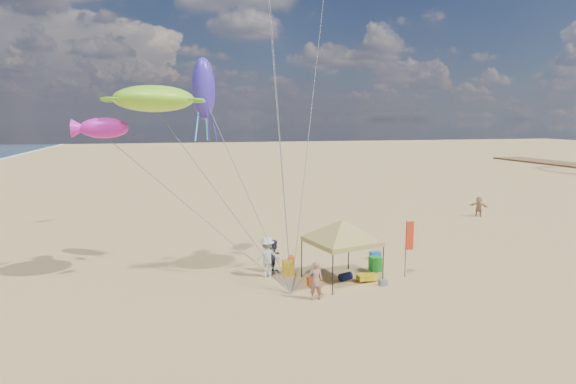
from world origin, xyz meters
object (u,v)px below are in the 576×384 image
at_px(chair_green, 375,264).
at_px(person_far_c, 479,206).
at_px(feather_flag, 409,239).
at_px(beach_cart, 367,277).
at_px(cooler_blue, 375,255).
at_px(person_near_a, 316,280).
at_px(canopy_tent, 342,222).
at_px(chair_yellow, 288,268).
at_px(person_near_c, 267,257).
at_px(person_near_b, 275,256).
at_px(cooler_red, 313,281).

relative_size(chair_green, person_far_c, 0.45).
height_order(feather_flag, beach_cart, feather_flag).
bearing_deg(cooler_blue, person_near_a, -135.38).
distance_m(feather_flag, cooler_blue, 3.51).
relative_size(canopy_tent, beach_cart, 5.82).
distance_m(chair_yellow, person_near_c, 1.19).
height_order(chair_yellow, beach_cart, chair_yellow).
distance_m(chair_green, beach_cart, 1.65).
height_order(canopy_tent, person_near_b, canopy_tent).
relative_size(chair_green, person_near_b, 0.44).
bearing_deg(feather_flag, chair_green, 133.57).
bearing_deg(person_near_a, chair_green, -140.47).
xyz_separation_m(canopy_tent, person_near_c, (-3.16, 1.45, -1.81)).
bearing_deg(person_near_c, feather_flag, 160.96).
distance_m(cooler_blue, person_far_c, 15.10).
height_order(beach_cart, person_near_c, person_near_c).
bearing_deg(chair_yellow, cooler_blue, 16.29).
distance_m(cooler_blue, chair_green, 2.13).
height_order(chair_green, beach_cart, chair_green).
distance_m(person_near_c, person_far_c, 21.16).
xyz_separation_m(canopy_tent, cooler_red, (-1.41, -0.27, -2.57)).
distance_m(chair_yellow, person_far_c, 20.28).
bearing_deg(cooler_red, feather_flag, 0.99).
relative_size(chair_yellow, person_near_b, 0.44).
relative_size(chair_yellow, beach_cart, 0.78).
distance_m(person_near_a, person_far_c, 21.86).
distance_m(cooler_blue, person_near_c, 6.42).
xyz_separation_m(cooler_red, person_far_c, (16.91, 11.68, 0.58)).
bearing_deg(feather_flag, person_near_a, -161.44).
relative_size(cooler_red, person_near_b, 0.34).
bearing_deg(canopy_tent, person_far_c, 36.35).
xyz_separation_m(feather_flag, beach_cart, (-2.11, -0.14, -1.62)).
distance_m(cooler_blue, beach_cart, 3.75).
bearing_deg(person_far_c, cooler_blue, -93.20).
height_order(canopy_tent, chair_yellow, canopy_tent).
height_order(beach_cart, person_far_c, person_far_c).
distance_m(person_near_b, person_near_c, 0.83).
height_order(cooler_blue, chair_yellow, chair_yellow).
distance_m(chair_green, person_near_b, 4.92).
xyz_separation_m(beach_cart, person_near_a, (-2.99, -1.58, 0.62)).
relative_size(person_near_b, person_near_c, 0.84).
height_order(cooler_red, person_near_b, person_near_b).
xyz_separation_m(chair_yellow, person_near_b, (-0.50, 0.67, 0.45)).
xyz_separation_m(feather_flag, cooler_blue, (-0.22, 3.10, -1.63)).
bearing_deg(cooler_blue, beach_cart, -120.20).
relative_size(canopy_tent, person_far_c, 3.39).
bearing_deg(person_near_a, person_near_c, -64.87).
height_order(canopy_tent, person_near_a, canopy_tent).
distance_m(canopy_tent, person_near_a, 3.28).
xyz_separation_m(chair_green, person_near_c, (-5.31, 0.46, 0.60)).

